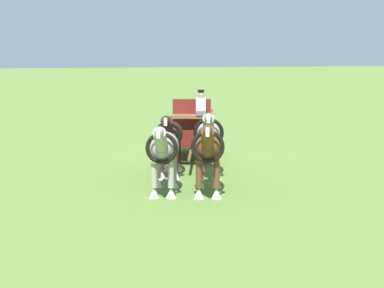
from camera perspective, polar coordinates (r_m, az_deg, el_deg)
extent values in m
plane|color=olive|center=(25.05, 0.09, -1.16)|extent=(220.00, 220.00, 0.00)
cube|color=maroon|center=(24.87, 0.09, 1.59)|extent=(3.17, 2.17, 1.08)
cube|color=brown|center=(23.12, -0.05, 2.50)|extent=(0.86, 1.50, 0.12)
cube|color=maroon|center=(22.82, -0.08, 0.46)|extent=(0.51, 1.28, 0.60)
cube|color=maroon|center=(23.39, -0.02, 3.39)|extent=(0.37, 1.39, 0.55)
cube|color=red|center=(24.96, 0.09, 0.13)|extent=(3.14, 0.86, 0.16)
cylinder|color=red|center=(23.80, 2.12, -0.30)|extent=(1.13, 0.33, 1.14)
cylinder|color=black|center=(23.80, 2.12, -0.30)|extent=(0.23, 0.22, 0.20)
cylinder|color=red|center=(23.86, -2.12, -0.28)|extent=(1.13, 0.33, 1.14)
cylinder|color=black|center=(23.86, -2.12, -0.28)|extent=(0.23, 0.22, 0.20)
cylinder|color=red|center=(26.09, 2.11, 0.50)|extent=(1.13, 0.33, 1.14)
cylinder|color=black|center=(26.09, 2.11, 0.50)|extent=(0.23, 0.22, 0.20)
cylinder|color=red|center=(26.15, -1.76, 0.52)|extent=(1.13, 0.33, 1.14)
cylinder|color=black|center=(26.15, -1.76, 0.52)|extent=(0.23, 0.22, 0.20)
cylinder|color=brown|center=(22.24, -0.14, -0.80)|extent=(2.56, 0.67, 0.10)
cube|color=slate|center=(22.98, 0.80, 2.81)|extent=(0.46, 0.40, 0.16)
cube|color=silver|center=(23.07, 0.81, 3.52)|extent=(0.31, 0.40, 0.55)
sphere|color=tan|center=(23.04, 0.81, 4.47)|extent=(0.22, 0.22, 0.22)
cylinder|color=black|center=(23.03, 0.81, 4.80)|extent=(0.24, 0.24, 0.08)
ellipsoid|color=#9E998E|center=(21.21, 1.52, 1.07)|extent=(2.26, 1.39, 0.96)
cylinder|color=#9E998E|center=(20.60, 2.23, -1.35)|extent=(0.18, 0.18, 0.75)
cone|color=silver|center=(20.70, 2.22, -2.81)|extent=(0.30, 0.30, 0.32)
cylinder|color=#9E998E|center=(20.61, 0.76, -1.35)|extent=(0.18, 0.18, 0.75)
cone|color=silver|center=(20.71, 0.76, -2.81)|extent=(0.30, 0.30, 0.32)
cylinder|color=#9E998E|center=(22.05, 2.21, -0.69)|extent=(0.18, 0.18, 0.75)
cone|color=silver|center=(22.15, 2.20, -2.05)|extent=(0.30, 0.30, 0.32)
cylinder|color=#9E998E|center=(22.06, 0.85, -0.68)|extent=(0.18, 0.18, 0.75)
cone|color=silver|center=(22.15, 0.84, -2.05)|extent=(0.30, 0.30, 0.32)
cylinder|color=#9E998E|center=(19.85, 1.49, 1.72)|extent=(1.00, 0.56, 0.81)
ellipsoid|color=#9E998E|center=(19.46, 1.49, 2.34)|extent=(0.64, 0.39, 0.32)
cube|color=silver|center=(19.18, 1.48, 2.25)|extent=(0.08, 0.11, 0.24)
torus|color=black|center=(20.26, 1.50, 1.00)|extent=(0.33, 0.98, 0.98)
cylinder|color=black|center=(22.34, 1.54, 0.69)|extent=(0.14, 0.14, 0.80)
ellipsoid|color=#331E14|center=(21.27, -1.98, 0.91)|extent=(2.25, 1.29, 0.84)
cylinder|color=#331E14|center=(20.64, -1.47, -1.37)|extent=(0.18, 0.18, 0.74)
cone|color=silver|center=(20.73, -1.47, -2.80)|extent=(0.30, 0.30, 0.32)
cylinder|color=#331E14|center=(20.67, -2.76, -1.36)|extent=(0.18, 0.18, 0.74)
cone|color=silver|center=(20.77, -2.75, -2.79)|extent=(0.30, 0.30, 0.32)
cylinder|color=#331E14|center=(22.10, -1.24, -0.70)|extent=(0.18, 0.18, 0.74)
cone|color=silver|center=(22.19, -1.24, -2.04)|extent=(0.30, 0.30, 0.32)
cylinder|color=#331E14|center=(22.13, -2.44, -0.69)|extent=(0.18, 0.18, 0.74)
cone|color=silver|center=(22.22, -2.43, -2.03)|extent=(0.30, 0.30, 0.32)
cylinder|color=#331E14|center=(19.91, -2.25, 1.49)|extent=(1.00, 0.56, 0.81)
ellipsoid|color=#331E14|center=(19.51, -2.34, 2.10)|extent=(0.64, 0.39, 0.32)
cube|color=silver|center=(19.24, -2.40, 2.01)|extent=(0.08, 0.11, 0.24)
torus|color=black|center=(20.31, -2.17, 0.82)|extent=(0.31, 0.88, 0.88)
cylinder|color=black|center=(22.41, -1.79, 0.54)|extent=(0.14, 0.14, 0.80)
ellipsoid|color=brown|center=(18.64, 1.45, -0.12)|extent=(2.20, 1.35, 0.92)
cylinder|color=brown|center=(18.07, 2.23, -2.84)|extent=(0.18, 0.18, 0.73)
cone|color=silver|center=(18.18, 2.22, -4.45)|extent=(0.30, 0.30, 0.31)
cylinder|color=brown|center=(18.08, 0.62, -2.83)|extent=(0.18, 0.18, 0.73)
cone|color=silver|center=(18.19, 0.62, -4.44)|extent=(0.30, 0.30, 0.31)
cylinder|color=brown|center=(19.48, 2.21, -2.00)|extent=(0.18, 0.18, 0.73)
cone|color=silver|center=(19.58, 2.20, -3.50)|extent=(0.30, 0.30, 0.31)
cylinder|color=brown|center=(19.48, 0.72, -1.99)|extent=(0.18, 0.18, 0.73)
cone|color=silver|center=(19.58, 0.72, -3.49)|extent=(0.30, 0.30, 0.31)
cylinder|color=brown|center=(17.31, 1.42, 0.52)|extent=(1.00, 0.56, 0.81)
ellipsoid|color=brown|center=(16.91, 1.41, 1.21)|extent=(0.64, 0.39, 0.32)
cube|color=silver|center=(16.63, 1.40, 1.08)|extent=(0.08, 0.11, 0.24)
torus|color=black|center=(17.72, 1.43, -0.26)|extent=(0.33, 0.95, 0.95)
cylinder|color=black|center=(19.75, 1.48, -0.50)|extent=(0.14, 0.14, 0.80)
ellipsoid|color=#9E998E|center=(18.71, -2.53, -0.27)|extent=(2.05, 1.29, 0.89)
cylinder|color=#9E998E|center=(18.17, -1.91, -2.87)|extent=(0.18, 0.18, 0.70)
cone|color=silver|center=(18.27, -1.90, -4.41)|extent=(0.30, 0.30, 0.30)
cylinder|color=#9E998E|center=(18.21, -3.45, -2.85)|extent=(0.18, 0.18, 0.70)
cone|color=silver|center=(18.31, -3.43, -4.39)|extent=(0.30, 0.30, 0.30)
cylinder|color=#9E998E|center=(19.47, -1.65, -2.08)|extent=(0.18, 0.18, 0.70)
cone|color=silver|center=(19.57, -1.64, -3.52)|extent=(0.30, 0.30, 0.30)
cylinder|color=#9E998E|center=(19.51, -3.08, -2.07)|extent=(0.18, 0.18, 0.70)
cone|color=silver|center=(19.61, -3.07, -3.51)|extent=(0.30, 0.30, 0.30)
cylinder|color=#9E998E|center=(17.44, -2.85, 0.37)|extent=(1.00, 0.56, 0.81)
ellipsoid|color=#9E998E|center=(17.04, -2.96, 1.05)|extent=(0.64, 0.39, 0.32)
cube|color=silver|center=(16.77, -3.05, 0.93)|extent=(0.08, 0.11, 0.24)
torus|color=black|center=(17.85, -2.75, -0.38)|extent=(0.32, 0.92, 0.92)
cylinder|color=black|center=(19.74, -2.30, -0.67)|extent=(0.14, 0.14, 0.80)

